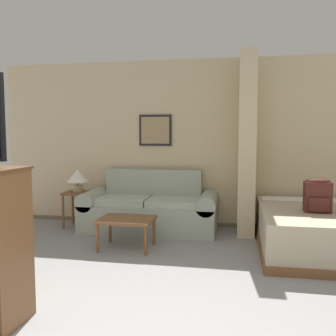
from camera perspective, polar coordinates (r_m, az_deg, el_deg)
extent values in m
cube|color=#CCB78E|center=(5.92, 4.66, 3.73)|extent=(6.48, 0.12, 2.60)
cube|color=#70644E|center=(6.02, 4.50, -8.46)|extent=(6.48, 0.02, 0.06)
cube|color=black|center=(5.95, -1.94, 5.76)|extent=(0.52, 0.02, 0.49)
cube|color=#9E845B|center=(5.94, -1.97, 5.76)|extent=(0.45, 0.01, 0.42)
cube|color=#CCB78E|center=(5.51, 11.93, 3.54)|extent=(0.24, 0.64, 2.60)
cube|color=#99A393|center=(5.66, -2.87, -7.52)|extent=(1.50, 0.84, 0.41)
cube|color=#99A393|center=(5.89, -2.17, -2.58)|extent=(1.50, 0.20, 0.49)
cube|color=#99A393|center=(5.92, -11.19, -7.05)|extent=(0.24, 0.84, 0.41)
cylinder|color=#99A393|center=(5.87, -11.23, -4.58)|extent=(0.27, 0.84, 0.27)
cube|color=#99A393|center=(5.52, 6.05, -7.85)|extent=(0.24, 0.84, 0.41)
cylinder|color=#99A393|center=(5.47, 6.08, -5.22)|extent=(0.27, 0.84, 0.27)
cube|color=#AAB5A4|center=(5.66, -6.72, -4.93)|extent=(0.73, 0.60, 0.10)
cube|color=#AAB5A4|center=(5.49, 0.82, -5.21)|extent=(0.73, 0.60, 0.10)
cube|color=brown|center=(4.80, -6.32, -7.81)|extent=(0.69, 0.54, 0.04)
cylinder|color=brown|center=(4.73, -10.69, -10.47)|extent=(0.04, 0.04, 0.35)
cylinder|color=brown|center=(4.55, -3.42, -11.02)|extent=(0.04, 0.04, 0.35)
cylinder|color=brown|center=(5.15, -8.82, -9.17)|extent=(0.04, 0.04, 0.35)
cylinder|color=brown|center=(4.98, -2.13, -9.59)|extent=(0.04, 0.04, 0.35)
cube|color=brown|center=(6.03, -13.57, -3.71)|extent=(0.40, 0.40, 0.04)
cylinder|color=brown|center=(6.00, -15.69, -6.47)|extent=(0.04, 0.04, 0.51)
cylinder|color=brown|center=(5.86, -12.66, -6.68)|extent=(0.04, 0.04, 0.51)
cylinder|color=brown|center=(6.30, -14.30, -5.88)|extent=(0.04, 0.04, 0.51)
cylinder|color=brown|center=(6.17, -11.40, -6.06)|extent=(0.04, 0.04, 0.51)
cylinder|color=tan|center=(6.02, -13.58, -3.06)|extent=(0.15, 0.15, 0.10)
cylinder|color=tan|center=(6.01, -13.60, -2.31)|extent=(0.02, 0.02, 0.05)
cone|color=white|center=(6.00, -13.62, -1.12)|extent=(0.34, 0.34, 0.20)
cube|color=brown|center=(5.13, 24.05, -11.06)|extent=(1.83, 1.95, 0.10)
cube|color=tan|center=(5.07, 24.16, -8.21)|extent=(1.79, 1.91, 0.42)
cube|color=white|center=(5.74, 22.50, -4.98)|extent=(1.67, 0.36, 0.10)
cube|color=#471E19|center=(4.77, 21.82, -4.12)|extent=(0.30, 0.18, 0.36)
cube|color=#471E19|center=(4.68, 22.04, -5.20)|extent=(0.23, 0.03, 0.16)
ellipsoid|color=#471E19|center=(4.75, 21.90, -1.95)|extent=(0.29, 0.17, 0.09)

